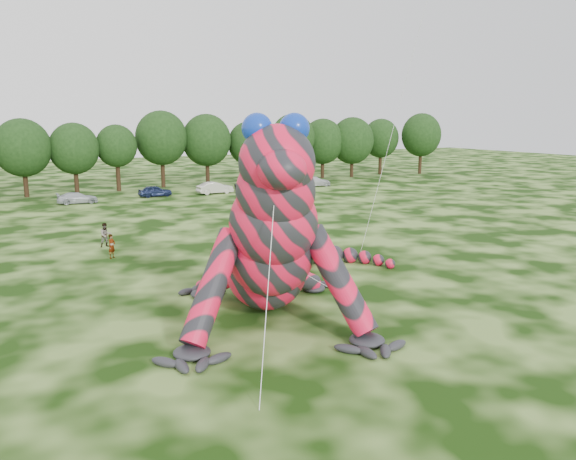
# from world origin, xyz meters

# --- Properties ---
(ground) EXTENTS (240.00, 240.00, 0.00)m
(ground) POSITION_xyz_m (0.00, 0.00, 0.00)
(ground) COLOR #16330A
(ground) RESTS_ON ground
(inflatable_gecko) EXTENTS (21.66, 23.62, 9.74)m
(inflatable_gecko) POSITION_xyz_m (-2.03, 6.98, 4.87)
(inflatable_gecko) COLOR #EF143C
(inflatable_gecko) RESTS_ON ground
(flying_kite) EXTENTS (3.65, 3.29, 18.40)m
(flying_kite) POSITION_xyz_m (10.37, 9.63, 16.24)
(flying_kite) COLOR red
(flying_kite) RESTS_ON ground
(tree_7) EXTENTS (6.68, 6.01, 9.48)m
(tree_7) POSITION_xyz_m (-10.08, 56.80, 4.74)
(tree_7) COLOR black
(tree_7) RESTS_ON ground
(tree_8) EXTENTS (6.14, 5.53, 8.94)m
(tree_8) POSITION_xyz_m (-4.22, 56.99, 4.47)
(tree_8) COLOR black
(tree_8) RESTS_ON ground
(tree_9) EXTENTS (5.27, 4.74, 8.68)m
(tree_9) POSITION_xyz_m (1.06, 57.35, 4.34)
(tree_9) COLOR black
(tree_9) RESTS_ON ground
(tree_10) EXTENTS (7.09, 6.38, 10.50)m
(tree_10) POSITION_xyz_m (7.40, 58.58, 5.25)
(tree_10) COLOR black
(tree_10) RESTS_ON ground
(tree_11) EXTENTS (7.01, 6.31, 10.07)m
(tree_11) POSITION_xyz_m (13.79, 58.20, 5.03)
(tree_11) COLOR black
(tree_11) RESTS_ON ground
(tree_12) EXTENTS (5.99, 5.39, 8.97)m
(tree_12) POSITION_xyz_m (20.01, 57.74, 4.49)
(tree_12) COLOR black
(tree_12) RESTS_ON ground
(tree_13) EXTENTS (6.83, 6.15, 10.13)m
(tree_13) POSITION_xyz_m (27.13, 57.13, 5.06)
(tree_13) COLOR black
(tree_13) RESTS_ON ground
(tree_14) EXTENTS (6.82, 6.14, 9.40)m
(tree_14) POSITION_xyz_m (33.46, 58.72, 4.70)
(tree_14) COLOR black
(tree_14) RESTS_ON ground
(tree_15) EXTENTS (7.17, 6.45, 9.63)m
(tree_15) POSITION_xyz_m (38.47, 57.77, 4.82)
(tree_15) COLOR black
(tree_15) RESTS_ON ground
(tree_16) EXTENTS (6.26, 5.63, 9.37)m
(tree_16) POSITION_xyz_m (45.45, 59.37, 4.69)
(tree_16) COLOR black
(tree_16) RESTS_ON ground
(tree_17) EXTENTS (6.98, 6.28, 10.30)m
(tree_17) POSITION_xyz_m (51.95, 56.66, 5.15)
(tree_17) COLOR black
(tree_17) RESTS_ON ground
(car_3) EXTENTS (4.41, 1.84, 1.27)m
(car_3) POSITION_xyz_m (-5.40, 48.25, 0.64)
(car_3) COLOR #B1B7BC
(car_3) RESTS_ON ground
(car_4) EXTENTS (4.04, 1.66, 1.37)m
(car_4) POSITION_xyz_m (3.85, 49.70, 0.69)
(car_4) COLOR #19234B
(car_4) RESTS_ON ground
(car_5) EXTENTS (4.67, 1.83, 1.51)m
(car_5) POSITION_xyz_m (11.26, 48.71, 0.76)
(car_5) COLOR beige
(car_5) RESTS_ON ground
(car_6) EXTENTS (5.50, 3.03, 1.46)m
(car_6) POSITION_xyz_m (16.84, 48.64, 0.73)
(car_6) COLOR #27272A
(car_6) RESTS_ON ground
(car_7) EXTENTS (5.14, 2.43, 1.45)m
(car_7) POSITION_xyz_m (26.34, 49.55, 0.72)
(car_7) COLOR silver
(car_7) RESTS_ON ground
(spectator_2) EXTENTS (0.76, 1.24, 1.86)m
(spectator_2) POSITION_xyz_m (10.00, 30.09, 0.93)
(spectator_2) COLOR gray
(spectator_2) RESTS_ON ground
(spectator_0) EXTENTS (0.73, 0.71, 1.68)m
(spectator_0) POSITION_xyz_m (-7.00, 20.61, 0.84)
(spectator_0) COLOR gray
(spectator_0) RESTS_ON ground
(spectator_3) EXTENTS (0.99, 0.71, 1.57)m
(spectator_3) POSITION_xyz_m (10.60, 29.14, 0.78)
(spectator_3) COLOR gray
(spectator_3) RESTS_ON ground
(spectator_5) EXTENTS (0.95, 1.76, 1.81)m
(spectator_5) POSITION_xyz_m (5.49, 18.81, 0.91)
(spectator_5) COLOR gray
(spectator_5) RESTS_ON ground
(spectator_1) EXTENTS (0.95, 0.78, 1.81)m
(spectator_1) POSITION_xyz_m (-6.70, 24.36, 0.91)
(spectator_1) COLOR gray
(spectator_1) RESTS_ON ground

